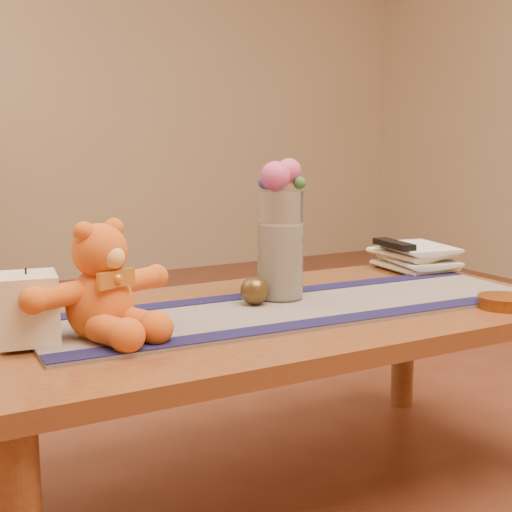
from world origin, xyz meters
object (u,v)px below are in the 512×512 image
book_bottom (391,269)px  amber_dish (503,302)px  bronze_ball (255,291)px  pillar_candle (28,308)px  teddy_bear (99,281)px  glass_vase (280,245)px  tv_remote (394,244)px

book_bottom → amber_dish: 0.46m
bronze_ball → amber_dish: (0.51, -0.28, -0.03)m
pillar_candle → amber_dish: (1.03, -0.23, -0.06)m
teddy_bear → bronze_ball: teddy_bear is taller
pillar_candle → amber_dish: 1.06m
teddy_bear → amber_dish: size_ratio=2.75×
glass_vase → tv_remote: (0.47, 0.14, -0.05)m
bronze_ball → amber_dish: size_ratio=0.57×
bronze_ball → amber_dish: bearing=-29.0°
glass_vase → amber_dish: glass_vase is taller
teddy_bear → book_bottom: 0.98m
teddy_bear → glass_vase: 0.48m
pillar_candle → tv_remote: bearing=11.7°
book_bottom → tv_remote: bearing=-93.0°
pillar_candle → book_bottom: size_ratio=0.59×
bronze_ball → glass_vase: bearing=18.2°
teddy_bear → book_bottom: (0.94, 0.25, -0.11)m
teddy_bear → tv_remote: bearing=-5.9°
teddy_bear → pillar_candle: 0.14m
book_bottom → glass_vase: bearing=-158.4°
glass_vase → amber_dish: (0.42, -0.31, -0.12)m
book_bottom → pillar_candle: bearing=-164.1°
teddy_bear → pillar_candle: bearing=152.6°
tv_remote → pillar_candle: bearing=-161.6°
pillar_candle → bronze_ball: (0.52, 0.05, -0.03)m
bronze_ball → pillar_candle: bearing=-174.2°
teddy_bear → amber_dish: bearing=-33.4°
bronze_ball → book_bottom: size_ratio=0.30×
bronze_ball → tv_remote: bearing=17.0°
book_bottom → tv_remote: (-0.00, -0.01, 0.07)m
pillar_candle → glass_vase: (0.61, 0.08, 0.06)m
glass_vase → tv_remote: bearing=16.8°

